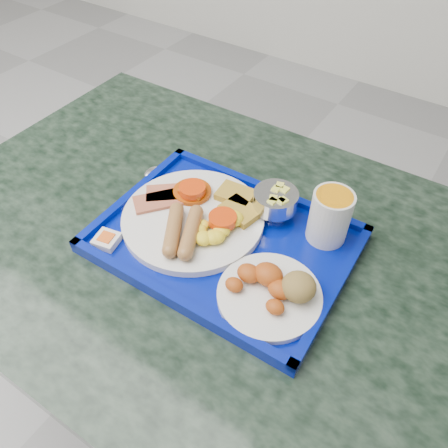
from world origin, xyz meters
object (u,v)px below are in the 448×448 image
Objects in this scene: fruit_bowl at (276,200)px; juice_cup at (330,215)px; table at (215,294)px; tray at (224,241)px; main_plate at (197,216)px; bread_plate at (274,290)px.

juice_cup reaches higher than fruit_bowl.
table is 0.21m from tray.
fruit_bowl is 0.11m from juice_cup.
juice_cup is (0.23, 0.11, 0.04)m from main_plate.
main_plate is 2.67× the size of juice_cup.
tray is 4.53× the size of juice_cup.
tray is 0.16m from bread_plate.
juice_cup reaches higher than table.
main_plate is 0.25m from juice_cup.
fruit_bowl is at bearing 54.69° from table.
bread_plate is 0.18m from juice_cup.
main_plate reaches higher than table.
fruit_bowl is at bearing 66.41° from tray.
bread_plate is (0.17, -0.07, 0.23)m from table.
bread_plate is 0.20m from fruit_bowl.
juice_cup is (0.16, 0.11, 0.06)m from tray.
tray reaches higher than table.
juice_cup is at bearing 2.42° from fruit_bowl.
juice_cup is (0.01, 0.18, 0.04)m from bread_plate.
tray is 1.70× the size of main_plate.
juice_cup is at bearing 35.90° from tray.
table is at bearing 174.12° from tray.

